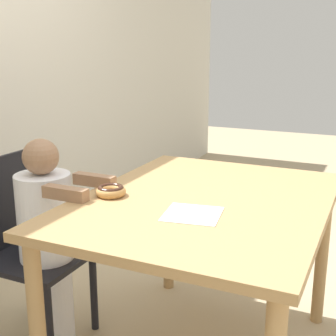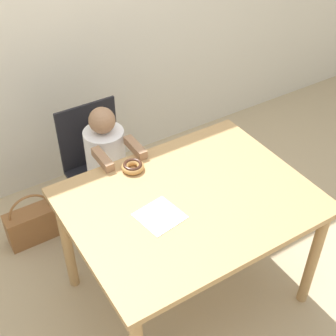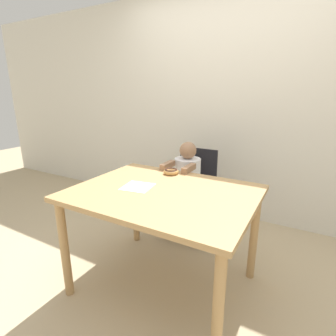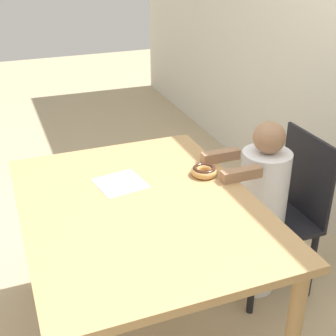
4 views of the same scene
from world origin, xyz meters
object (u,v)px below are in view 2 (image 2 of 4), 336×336
child_figure (108,175)px  handbag (33,224)px  chair (100,170)px  donut (133,166)px

child_figure → handbag: child_figure is taller
chair → donut: (0.01, -0.46, 0.34)m
handbag → child_figure: bearing=-23.8°
chair → donut: chair is taller
child_figure → handbag: 0.64m
child_figure → donut: size_ratio=7.91×
child_figure → donut: 0.45m
chair → handbag: bearing=169.6°
child_figure → donut: (0.01, -0.34, 0.30)m
child_figure → donut: child_figure is taller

